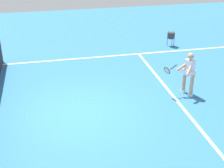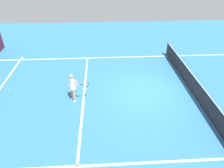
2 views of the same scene
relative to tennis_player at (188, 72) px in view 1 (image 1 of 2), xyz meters
The scene contains 5 objects.
ground_plane 3.99m from the tennis_player, 96.64° to the left, with size 28.16×28.16×0.00m, color teal.
service_line_marking 1.08m from the tennis_player, 131.95° to the left, with size 9.31×0.10×0.01m, color white.
sideline_right_marking 5.78m from the tennis_player, 42.64° to the left, with size 0.10×19.66×0.01m, color white.
tennis_player is the anchor object (origin of this frame).
ball_hopper 5.12m from the tennis_player, 15.26° to the right, with size 0.36×0.36×0.74m.
Camera 1 is at (-9.05, 0.89, 5.44)m, focal length 52.44 mm.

